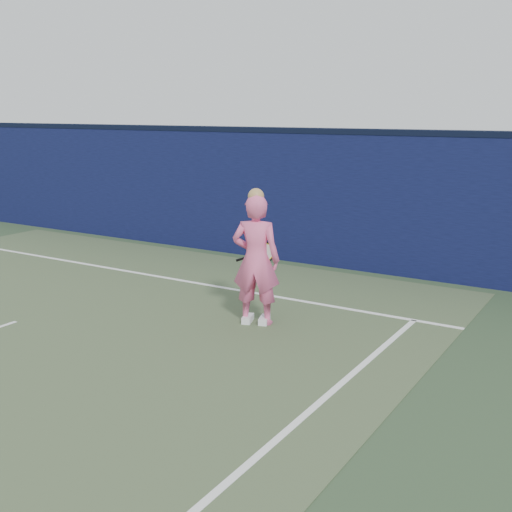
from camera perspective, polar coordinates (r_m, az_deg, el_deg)
The scene contains 4 objects.
backstop_wall at distance 13.44m, azimuth -2.30°, elevation 5.67°, with size 24.00×0.40×2.50m, color #0B1033.
wall_cap at distance 13.34m, azimuth -2.35°, elevation 11.21°, with size 24.00×0.42×0.10m, color black.
player at distance 8.84m, azimuth 0.00°, elevation -0.32°, with size 0.77×0.63×1.91m.
racket at distance 9.32m, azimuth 0.66°, elevation 0.29°, with size 0.48×0.41×0.32m.
Camera 1 is at (7.41, -4.59, 2.95)m, focal length 45.00 mm.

